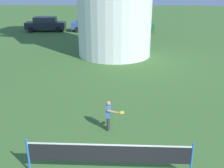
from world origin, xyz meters
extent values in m
cylinder|color=blue|center=(-2.43, 1.52, 0.55)|extent=(0.06, 0.06, 1.10)
cylinder|color=blue|center=(2.23, 1.52, 0.55)|extent=(0.06, 0.06, 1.10)
cube|color=black|center=(-0.10, 1.52, 0.68)|extent=(4.61, 0.01, 0.55)
cube|color=white|center=(-0.10, 1.52, 0.97)|extent=(4.61, 0.02, 0.04)
cylinder|color=#333338|center=(-0.25, 4.06, 0.27)|extent=(0.11, 0.11, 0.53)
cylinder|color=#333338|center=(-0.26, 3.92, 0.27)|extent=(0.11, 0.11, 0.53)
cube|color=#4C7AD1|center=(-0.26, 3.99, 0.77)|extent=(0.17, 0.28, 0.48)
sphere|color=tan|center=(-0.26, 3.99, 1.10)|extent=(0.18, 0.18, 0.18)
cylinder|color=tan|center=(-0.24, 4.16, 0.75)|extent=(0.08, 0.08, 0.36)
cylinder|color=tan|center=(-0.11, 3.82, 0.84)|extent=(0.37, 0.12, 0.14)
cylinder|color=yellow|center=(0.03, 3.80, 0.84)|extent=(0.22, 0.05, 0.04)
ellipsoid|color=yellow|center=(0.25, 3.78, 0.84)|extent=(0.21, 0.26, 0.03)
cube|color=#1E232D|center=(-8.47, 25.15, 0.65)|extent=(4.49, 2.11, 0.70)
cube|color=#2D333D|center=(-8.47, 25.15, 1.28)|extent=(2.57, 1.72, 0.56)
cylinder|color=black|center=(-7.08, 26.14, 0.30)|extent=(0.61, 0.24, 0.60)
cylinder|color=black|center=(-6.92, 24.45, 0.30)|extent=(0.61, 0.24, 0.60)
cylinder|color=black|center=(-10.02, 25.86, 0.30)|extent=(0.61, 0.24, 0.60)
cylinder|color=black|center=(-9.86, 24.16, 0.30)|extent=(0.61, 0.24, 0.60)
cube|color=#334C99|center=(-3.54, 25.48, 0.65)|extent=(4.27, 2.18, 0.70)
cube|color=#2D333D|center=(-3.54, 25.48, 1.28)|extent=(2.46, 1.76, 0.56)
cylinder|color=black|center=(-2.27, 26.49, 0.30)|extent=(0.62, 0.25, 0.60)
cylinder|color=black|center=(-2.06, 24.81, 0.30)|extent=(0.62, 0.25, 0.60)
cylinder|color=black|center=(-5.03, 26.16, 0.30)|extent=(0.62, 0.25, 0.60)
cylinder|color=black|center=(-4.82, 24.47, 0.30)|extent=(0.62, 0.25, 0.60)
cube|color=#1E6638|center=(1.54, 24.86, 0.65)|extent=(3.97, 1.90, 0.70)
cube|color=#2D333D|center=(1.54, 24.86, 1.28)|extent=(2.25, 1.61, 0.56)
cylinder|color=black|center=(2.81, 25.78, 0.30)|extent=(0.61, 0.21, 0.60)
cylinder|color=black|center=(2.90, 24.08, 0.30)|extent=(0.61, 0.21, 0.60)
cylinder|color=black|center=(0.17, 25.64, 0.30)|extent=(0.61, 0.21, 0.60)
cylinder|color=black|center=(0.26, 23.94, 0.30)|extent=(0.61, 0.21, 0.60)
camera|label=1|loc=(0.27, -4.87, 5.24)|focal=43.16mm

